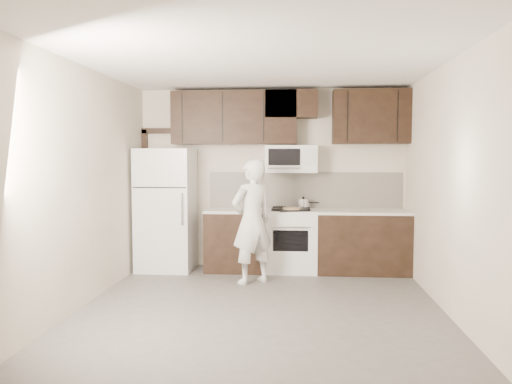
# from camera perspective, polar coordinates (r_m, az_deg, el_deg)

# --- Properties ---
(floor) EXTENTS (4.50, 4.50, 0.00)m
(floor) POSITION_cam_1_polar(r_m,az_deg,el_deg) (5.61, 0.51, -13.40)
(floor) COLOR #555250
(floor) RESTS_ON ground
(back_wall) EXTENTS (4.00, 0.00, 4.00)m
(back_wall) POSITION_cam_1_polar(r_m,az_deg,el_deg) (7.61, 1.81, 1.54)
(back_wall) COLOR #BAB09E
(back_wall) RESTS_ON ground
(ceiling) EXTENTS (4.50, 4.50, 0.00)m
(ceiling) POSITION_cam_1_polar(r_m,az_deg,el_deg) (5.45, 0.52, 14.81)
(ceiling) COLOR white
(ceiling) RESTS_ON back_wall
(counter_run) EXTENTS (2.95, 0.64, 0.91)m
(counter_run) POSITION_cam_1_polar(r_m,az_deg,el_deg) (7.38, 6.36, -5.54)
(counter_run) COLOR black
(counter_run) RESTS_ON floor
(stove) EXTENTS (0.76, 0.66, 0.94)m
(stove) POSITION_cam_1_polar(r_m,az_deg,el_deg) (7.38, 4.00, -5.49)
(stove) COLOR white
(stove) RESTS_ON floor
(backsplash) EXTENTS (2.90, 0.02, 0.54)m
(backsplash) POSITION_cam_1_polar(r_m,az_deg,el_deg) (7.59, 5.57, 0.23)
(backsplash) COLOR silver
(backsplash) RESTS_ON counter_run
(upper_cabinets) EXTENTS (3.48, 0.35, 0.78)m
(upper_cabinets) POSITION_cam_1_polar(r_m,az_deg,el_deg) (7.44, 3.37, 8.66)
(upper_cabinets) COLOR black
(upper_cabinets) RESTS_ON back_wall
(microwave) EXTENTS (0.76, 0.42, 0.40)m
(microwave) POSITION_cam_1_polar(r_m,az_deg,el_deg) (7.40, 4.06, 3.79)
(microwave) COLOR white
(microwave) RESTS_ON upper_cabinets
(refrigerator) EXTENTS (0.80, 0.76, 1.80)m
(refrigerator) POSITION_cam_1_polar(r_m,az_deg,el_deg) (7.53, -10.22, -1.98)
(refrigerator) COLOR white
(refrigerator) RESTS_ON floor
(door_trim) EXTENTS (0.50, 0.08, 2.12)m
(door_trim) POSITION_cam_1_polar(r_m,az_deg,el_deg) (7.91, -12.23, 0.81)
(door_trim) COLOR black
(door_trim) RESTS_ON floor
(saucepan) EXTENTS (0.33, 0.19, 0.18)m
(saucepan) POSITION_cam_1_polar(r_m,az_deg,el_deg) (7.46, 5.43, -1.33)
(saucepan) COLOR silver
(saucepan) RESTS_ON stove
(baking_tray) EXTENTS (0.48, 0.41, 0.02)m
(baking_tray) POSITION_cam_1_polar(r_m,az_deg,el_deg) (7.18, 4.15, -2.05)
(baking_tray) COLOR black
(baking_tray) RESTS_ON counter_run
(pizza) EXTENTS (0.34, 0.34, 0.02)m
(pizza) POSITION_cam_1_polar(r_m,az_deg,el_deg) (7.18, 4.15, -1.89)
(pizza) COLOR tan
(pizza) RESTS_ON baking_tray
(person) EXTENTS (0.72, 0.68, 1.66)m
(person) POSITION_cam_1_polar(r_m,az_deg,el_deg) (6.61, -0.45, -3.37)
(person) COLOR white
(person) RESTS_ON floor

